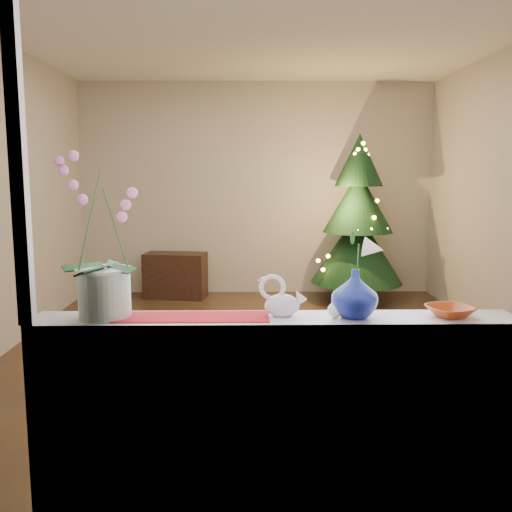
{
  "coord_description": "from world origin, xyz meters",
  "views": [
    {
      "loc": [
        -0.13,
        -4.88,
        1.57
      ],
      "look_at": [
        -0.07,
        -1.4,
        1.06
      ],
      "focal_mm": 40.0,
      "sensor_mm": 36.0,
      "label": 1
    }
  ],
  "objects_px": {
    "swan": "(282,297)",
    "side_table": "(175,275)",
    "orchid_pot": "(102,236)",
    "xmas_tree": "(358,219)",
    "blue_vase": "(355,290)",
    "paperweight": "(335,310)",
    "amber_dish": "(450,312)"
  },
  "relations": [
    {
      "from": "blue_vase",
      "to": "side_table",
      "type": "distance_m",
      "value": 4.82
    },
    {
      "from": "orchid_pot",
      "to": "side_table",
      "type": "distance_m",
      "value": 4.65
    },
    {
      "from": "amber_dish",
      "to": "paperweight",
      "type": "bearing_deg",
      "value": -179.14
    },
    {
      "from": "orchid_pot",
      "to": "paperweight",
      "type": "bearing_deg",
      "value": -1.36
    },
    {
      "from": "blue_vase",
      "to": "amber_dish",
      "type": "distance_m",
      "value": 0.45
    },
    {
      "from": "orchid_pot",
      "to": "swan",
      "type": "xyz_separation_m",
      "value": [
        0.8,
        0.0,
        -0.28
      ]
    },
    {
      "from": "paperweight",
      "to": "side_table",
      "type": "xyz_separation_m",
      "value": [
        -1.3,
        4.56,
        -0.67
      ]
    },
    {
      "from": "blue_vase",
      "to": "swan",
      "type": "bearing_deg",
      "value": 176.44
    },
    {
      "from": "swan",
      "to": "side_table",
      "type": "height_order",
      "value": "swan"
    },
    {
      "from": "blue_vase",
      "to": "paperweight",
      "type": "xyz_separation_m",
      "value": [
        -0.09,
        -0.01,
        -0.09
      ]
    },
    {
      "from": "swan",
      "to": "paperweight",
      "type": "relative_size",
      "value": 3.11
    },
    {
      "from": "blue_vase",
      "to": "paperweight",
      "type": "distance_m",
      "value": 0.13
    },
    {
      "from": "side_table",
      "to": "orchid_pot",
      "type": "bearing_deg",
      "value": -78.52
    },
    {
      "from": "swan",
      "to": "xmas_tree",
      "type": "height_order",
      "value": "xmas_tree"
    },
    {
      "from": "amber_dish",
      "to": "xmas_tree",
      "type": "bearing_deg",
      "value": 84.52
    },
    {
      "from": "orchid_pot",
      "to": "blue_vase",
      "type": "xyz_separation_m",
      "value": [
        1.13,
        -0.02,
        -0.25
      ]
    },
    {
      "from": "swan",
      "to": "paperweight",
      "type": "distance_m",
      "value": 0.25
    },
    {
      "from": "blue_vase",
      "to": "xmas_tree",
      "type": "distance_m",
      "value": 4.41
    },
    {
      "from": "swan",
      "to": "orchid_pot",
      "type": "bearing_deg",
      "value": -166.46
    },
    {
      "from": "side_table",
      "to": "swan",
      "type": "bearing_deg",
      "value": -68.59
    },
    {
      "from": "orchid_pot",
      "to": "xmas_tree",
      "type": "height_order",
      "value": "xmas_tree"
    },
    {
      "from": "swan",
      "to": "xmas_tree",
      "type": "relative_size",
      "value": 0.11
    },
    {
      "from": "orchid_pot",
      "to": "xmas_tree",
      "type": "distance_m",
      "value": 4.75
    },
    {
      "from": "amber_dish",
      "to": "xmas_tree",
      "type": "xyz_separation_m",
      "value": [
        0.42,
        4.32,
        0.07
      ]
    },
    {
      "from": "orchid_pot",
      "to": "side_table",
      "type": "bearing_deg",
      "value": 93.21
    },
    {
      "from": "blue_vase",
      "to": "side_table",
      "type": "bearing_deg",
      "value": 106.92
    },
    {
      "from": "amber_dish",
      "to": "blue_vase",
      "type": "bearing_deg",
      "value": -179.92
    },
    {
      "from": "swan",
      "to": "blue_vase",
      "type": "relative_size",
      "value": 0.86
    },
    {
      "from": "swan",
      "to": "side_table",
      "type": "distance_m",
      "value": 4.71
    },
    {
      "from": "xmas_tree",
      "to": "side_table",
      "type": "xyz_separation_m",
      "value": [
        -2.24,
        0.23,
        -0.73
      ]
    },
    {
      "from": "blue_vase",
      "to": "side_table",
      "type": "height_order",
      "value": "blue_vase"
    },
    {
      "from": "amber_dish",
      "to": "xmas_tree",
      "type": "distance_m",
      "value": 4.34
    }
  ]
}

